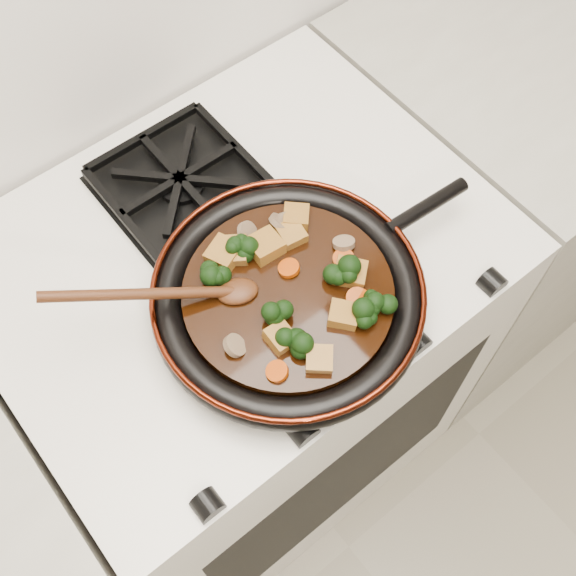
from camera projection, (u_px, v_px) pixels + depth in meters
stove at (250, 366)px, 1.46m from camera, size 0.76×0.60×0.90m
burner_grate_front at (295, 309)px, 1.00m from camera, size 0.23×0.23×0.03m
burner_grate_back at (181, 183)px, 1.11m from camera, size 0.23×0.23×0.03m
skillet at (289, 297)px, 0.98m from camera, size 0.50×0.37×0.05m
braising_sauce at (288, 295)px, 0.97m from camera, size 0.29×0.29×0.02m
tofu_cube_0 at (224, 253)px, 0.98m from camera, size 0.06×0.05×0.03m
tofu_cube_1 at (233, 251)px, 0.99m from camera, size 0.06×0.06×0.03m
tofu_cube_2 at (319, 359)px, 0.91m from camera, size 0.05×0.05×0.02m
tofu_cube_3 at (296, 217)px, 1.01m from camera, size 0.05×0.05×0.02m
tofu_cube_4 at (265, 246)px, 0.99m from camera, size 0.05×0.05×0.03m
tofu_cube_5 at (280, 338)px, 0.92m from camera, size 0.04×0.04×0.03m
tofu_cube_6 at (350, 273)px, 0.97m from camera, size 0.06×0.06×0.02m
tofu_cube_7 at (292, 234)px, 1.00m from camera, size 0.04×0.04×0.02m
tofu_cube_8 at (343, 315)px, 0.94m from camera, size 0.05×0.05×0.02m
broccoli_floret_0 at (213, 275)px, 0.97m from camera, size 0.06×0.06×0.05m
broccoli_floret_1 at (366, 310)px, 0.94m from camera, size 0.08×0.09×0.08m
broccoli_floret_2 at (296, 344)px, 0.92m from camera, size 0.07×0.07×0.06m
broccoli_floret_3 at (373, 305)px, 0.94m from camera, size 0.08×0.08×0.06m
broccoli_floret_4 at (342, 276)px, 0.96m from camera, size 0.08×0.09×0.07m
broccoli_floret_5 at (242, 248)px, 0.98m from camera, size 0.08×0.07×0.07m
broccoli_floret_6 at (278, 311)px, 0.94m from camera, size 0.09×0.09×0.07m
carrot_coin_0 at (359, 300)px, 0.95m from camera, size 0.03×0.03×0.02m
carrot_coin_1 at (218, 268)px, 0.98m from camera, size 0.03×0.03×0.01m
carrot_coin_2 at (357, 298)px, 0.95m from camera, size 0.03×0.03×0.01m
carrot_coin_3 at (277, 371)px, 0.90m from camera, size 0.03×0.03×0.02m
carrot_coin_4 at (343, 259)px, 0.98m from camera, size 0.03×0.03×0.01m
carrot_coin_5 at (289, 268)px, 0.98m from camera, size 0.03×0.03×0.02m
mushroom_slice_0 at (281, 223)px, 1.01m from camera, size 0.03×0.04×0.03m
mushroom_slice_1 at (344, 243)px, 0.99m from camera, size 0.04×0.04×0.02m
mushroom_slice_2 at (235, 346)px, 0.92m from camera, size 0.04×0.04×0.03m
mushroom_slice_3 at (248, 233)px, 1.00m from camera, size 0.04×0.04×0.03m
mushroom_slice_4 at (286, 223)px, 1.01m from camera, size 0.04×0.04×0.03m
wooden_spoon at (183, 293)px, 0.93m from camera, size 0.15×0.10×0.25m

